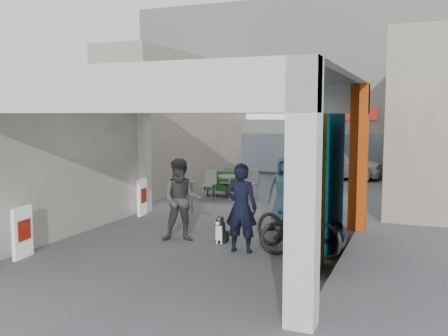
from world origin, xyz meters
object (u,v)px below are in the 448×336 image
at_px(man_crates, 319,165).
at_px(white_van, 332,162).
at_px(produce_stand, 225,186).
at_px(border_collie, 221,232).
at_px(cafe_set, 229,188).
at_px(man_with_dog, 241,208).
at_px(man_elderly, 284,190).
at_px(bicycle_rear, 304,228).
at_px(man_back_turned, 181,200).
at_px(bicycle_front, 297,225).

height_order(man_crates, white_van, man_crates).
distance_m(produce_stand, border_collie, 6.25).
bearing_deg(cafe_set, produce_stand, 127.59).
relative_size(cafe_set, produce_stand, 1.27).
bearing_deg(man_with_dog, cafe_set, -70.93).
bearing_deg(man_crates, border_collie, 99.18).
xyz_separation_m(produce_stand, man_elderly, (3.00, -3.53, 0.55)).
relative_size(man_crates, bicycle_rear, 1.02).
height_order(cafe_set, man_back_turned, man_back_turned).
xyz_separation_m(cafe_set, man_elderly, (2.68, -3.10, 0.54)).
xyz_separation_m(bicycle_front, bicycle_rear, (0.18, -0.16, -0.02)).
bearing_deg(man_elderly, man_with_dog, -116.59).
distance_m(man_back_turned, white_van, 12.13).
bearing_deg(man_with_dog, man_back_turned, -16.77).
bearing_deg(bicycle_front, border_collie, 110.67).
bearing_deg(man_elderly, man_back_turned, -147.22).
height_order(produce_stand, white_van, white_van).
bearing_deg(white_van, man_back_turned, 170.57).
relative_size(produce_stand, man_back_turned, 0.70).
distance_m(border_collie, bicycle_front, 1.74).
bearing_deg(produce_stand, cafe_set, -39.60).
height_order(man_with_dog, man_back_turned, man_back_turned).
bearing_deg(man_back_turned, man_with_dog, -35.29).
xyz_separation_m(produce_stand, bicycle_front, (3.92, -5.94, 0.22)).
bearing_deg(cafe_set, border_collie, -70.79).
bearing_deg(man_with_dog, man_elderly, -96.99).
distance_m(border_collie, bicycle_rear, 1.92).
xyz_separation_m(border_collie, man_elderly, (0.79, 2.32, 0.64)).
height_order(bicycle_front, bicycle_rear, bicycle_front).
distance_m(cafe_set, man_with_dog, 6.48).
height_order(produce_stand, man_with_dog, man_with_dog).
relative_size(produce_stand, border_collie, 2.08).
relative_size(produce_stand, bicycle_rear, 0.71).
bearing_deg(border_collie, white_van, 81.02).
relative_size(bicycle_front, white_van, 0.50).
xyz_separation_m(border_collie, man_crates, (0.45, 8.59, 0.66)).
bearing_deg(man_crates, bicycle_rear, 111.39).
bearing_deg(white_van, man_with_dog, 177.68).
distance_m(man_back_turned, man_crates, 8.86).
bearing_deg(bicycle_rear, man_with_dog, 76.53).
distance_m(produce_stand, bicycle_front, 7.12).
bearing_deg(cafe_set, man_back_turned, -79.65).
distance_m(produce_stand, man_back_turned, 6.20).
bearing_deg(man_with_dog, man_crates, -92.81).
bearing_deg(man_with_dog, bicycle_rear, -172.23).
bearing_deg(bicycle_front, man_elderly, 44.65).
relative_size(border_collie, man_with_dog, 0.34).
height_order(produce_stand, man_crates, man_crates).
xyz_separation_m(bicycle_rear, white_van, (-1.51, 12.15, 0.18)).
bearing_deg(man_crates, man_back_turned, 93.62).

